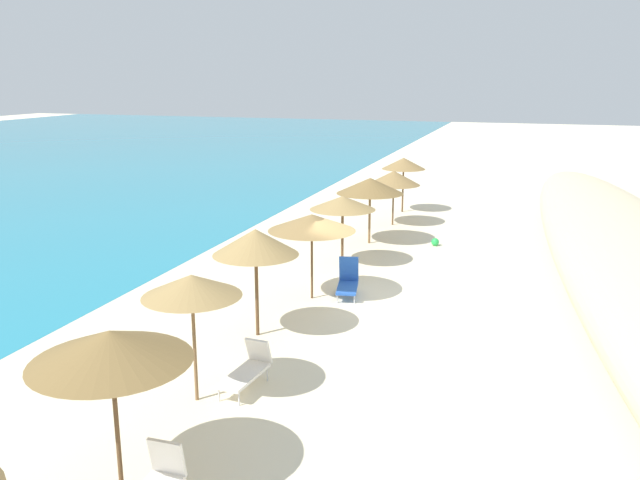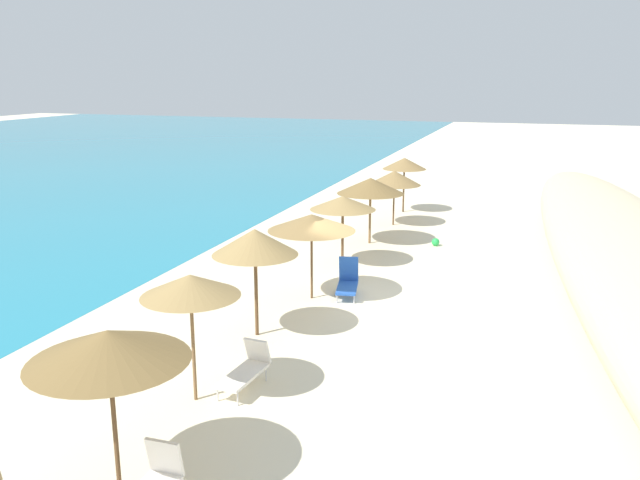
# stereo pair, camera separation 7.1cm
# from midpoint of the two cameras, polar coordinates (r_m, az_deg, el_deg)

# --- Properties ---
(ground_plane) EXTENTS (160.00, 160.00, 0.00)m
(ground_plane) POSITION_cam_midpoint_polar(r_m,az_deg,el_deg) (20.41, 3.37, -5.16)
(ground_plane) COLOR beige
(beach_umbrella_1) EXTENTS (2.58, 2.58, 2.83)m
(beach_umbrella_1) POSITION_cam_midpoint_polar(r_m,az_deg,el_deg) (11.05, -17.72, -8.69)
(beach_umbrella_1) COLOR brown
(beach_umbrella_1) RESTS_ON ground_plane
(beach_umbrella_2) EXTENTS (2.05, 2.05, 2.77)m
(beach_umbrella_2) POSITION_cam_midpoint_polar(r_m,az_deg,el_deg) (13.76, -11.10, -3.88)
(beach_umbrella_2) COLOR brown
(beach_umbrella_2) RESTS_ON ground_plane
(beach_umbrella_3) EXTENTS (2.23, 2.23, 2.88)m
(beach_umbrella_3) POSITION_cam_midpoint_polar(r_m,az_deg,el_deg) (17.06, -5.67, -0.19)
(beach_umbrella_3) COLOR brown
(beach_umbrella_3) RESTS_ON ground_plane
(beach_umbrella_4) EXTENTS (2.65, 2.65, 2.64)m
(beach_umbrella_4) POSITION_cam_midpoint_polar(r_m,az_deg,el_deg) (19.91, -0.81, 1.51)
(beach_umbrella_4) COLOR brown
(beach_umbrella_4) RESTS_ON ground_plane
(beach_umbrella_5) EXTENTS (2.34, 2.34, 2.54)m
(beach_umbrella_5) POSITION_cam_midpoint_polar(r_m,az_deg,el_deg) (23.50, 1.87, 3.19)
(beach_umbrella_5) COLOR brown
(beach_umbrella_5) RESTS_ON ground_plane
(beach_umbrella_6) EXTENTS (2.70, 2.70, 2.69)m
(beach_umbrella_6) POSITION_cam_midpoint_polar(r_m,az_deg,el_deg) (26.75, 4.24, 4.66)
(beach_umbrella_6) COLOR brown
(beach_umbrella_6) RESTS_ON ground_plane
(beach_umbrella_7) EXTENTS (2.39, 2.39, 2.49)m
(beach_umbrella_7) POSITION_cam_midpoint_polar(r_m,az_deg,el_deg) (30.25, 6.28, 5.32)
(beach_umbrella_7) COLOR brown
(beach_umbrella_7) RESTS_ON ground_plane
(beach_umbrella_8) EXTENTS (2.15, 2.15, 2.71)m
(beach_umbrella_8) POSITION_cam_midpoint_polar(r_m,az_deg,el_deg) (33.22, 7.12, 6.52)
(beach_umbrella_8) COLOR brown
(beach_umbrella_8) RESTS_ON ground_plane
(lounge_chair_0) EXTENTS (1.51, 0.87, 1.16)m
(lounge_chair_0) POSITION_cam_midpoint_polar(r_m,az_deg,el_deg) (20.71, 2.30, -3.54)
(lounge_chair_0) COLOR blue
(lounge_chair_0) RESTS_ON ground_plane
(lounge_chair_2) EXTENTS (1.62, 0.72, 0.97)m
(lounge_chair_2) POSITION_cam_midpoint_polar(r_m,az_deg,el_deg) (14.90, -6.37, -10.95)
(lounge_chair_2) COLOR white
(lounge_chair_2) RESTS_ON ground_plane
(beach_ball) EXTENTS (0.31, 0.31, 0.31)m
(beach_ball) POSITION_cam_midpoint_polar(r_m,az_deg,el_deg) (27.09, 9.77, -0.17)
(beach_ball) COLOR green
(beach_ball) RESTS_ON ground_plane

